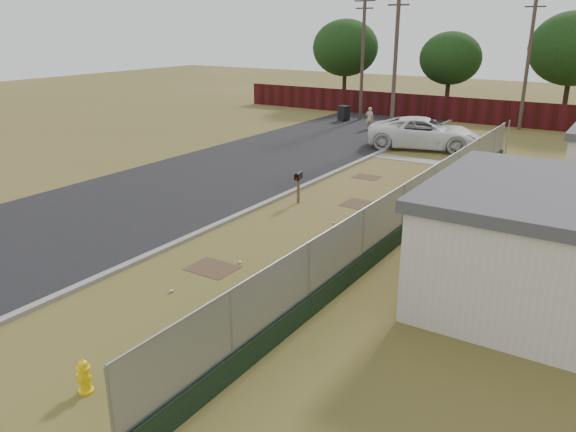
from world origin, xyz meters
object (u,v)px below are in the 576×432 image
Objects in this scene: mailbox at (298,179)px; trash_bin at (344,113)px; pickup_truck at (424,133)px; fire_hydrant at (84,377)px; pedestrian at (370,118)px.

trash_bin is (-7.79, 19.04, -0.44)m from mailbox.
pickup_truck is 5.72× the size of trash_bin.
fire_hydrant is 30.62m from pedestrian.
mailbox is at bearing 103.07° from fire_hydrant.
fire_hydrant is at bearing -76.93° from mailbox.
pickup_truck reaches higher than pedestrian.
mailbox is at bearing 86.99° from pedestrian.
mailbox reaches higher than trash_bin.
pedestrian is 1.36× the size of trash_bin.
pickup_truck reaches higher than fire_hydrant.
fire_hydrant is 13.10m from mailbox.
pedestrian is at bearing -34.82° from trash_bin.
trash_bin is at bearing 108.68° from fire_hydrant.
pedestrian reaches higher than mailbox.
mailbox is at bearing -67.76° from trash_bin.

